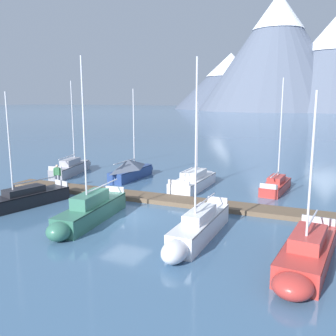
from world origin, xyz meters
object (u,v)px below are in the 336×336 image
object	(u,v)px
sailboat_nearest_berth	(73,167)
sailboat_mid_dock_starboard	(88,211)
sailboat_mid_dock_port	(131,169)
sailboat_outer_slip	(197,228)
sailboat_second_berth	(20,199)
sailboat_end_of_dock	(277,184)
sailboat_last_slip	(306,255)
person_on_dock	(57,174)
sailboat_far_berth	(196,180)

from	to	relation	value
sailboat_nearest_berth	sailboat_mid_dock_starboard	size ratio (longest dim) A/B	0.94
sailboat_mid_dock_port	sailboat_outer_slip	size ratio (longest dim) A/B	0.88
sailboat_second_berth	sailboat_mid_dock_starboard	world-z (taller)	sailboat_mid_dock_starboard
sailboat_end_of_dock	sailboat_last_slip	xyz separation A→B (m)	(3.49, -13.56, 0.12)
sailboat_second_berth	person_on_dock	size ratio (longest dim) A/B	4.45
sailboat_second_berth	sailboat_mid_dock_port	xyz separation A→B (m)	(1.89, 10.99, 0.32)
sailboat_mid_dock_starboard	sailboat_far_berth	world-z (taller)	sailboat_mid_dock_starboard
sailboat_mid_dock_port	person_on_dock	distance (m)	6.79
sailboat_mid_dock_starboard	person_on_dock	world-z (taller)	sailboat_mid_dock_starboard
sailboat_far_berth	sailboat_outer_slip	bearing A→B (deg)	-68.05
sailboat_second_berth	sailboat_mid_dock_port	distance (m)	11.15
sailboat_second_berth	sailboat_mid_dock_port	bearing A→B (deg)	80.27
sailboat_second_berth	sailboat_mid_dock_port	world-z (taller)	sailboat_mid_dock_port
sailboat_second_berth	sailboat_far_berth	bearing A→B (deg)	51.62
sailboat_last_slip	person_on_dock	xyz separation A→B (m)	(-19.23, 6.31, 0.64)
sailboat_end_of_dock	sailboat_last_slip	bearing A→B (deg)	-75.58
sailboat_outer_slip	sailboat_end_of_dock	distance (m)	12.76
sailboat_last_slip	person_on_dock	bearing A→B (deg)	161.84
sailboat_mid_dock_starboard	person_on_dock	bearing A→B (deg)	142.79
sailboat_far_berth	sailboat_end_of_dock	xyz separation A→B (m)	(6.16, 1.81, -0.07)
sailboat_mid_dock_starboard	sailboat_last_slip	size ratio (longest dim) A/B	1.26
sailboat_second_berth	sailboat_last_slip	distance (m)	17.97
sailboat_far_berth	sailboat_nearest_berth	bearing A→B (deg)	179.20
sailboat_second_berth	sailboat_end_of_dock	world-z (taller)	sailboat_end_of_dock
sailboat_last_slip	person_on_dock	world-z (taller)	sailboat_last_slip
sailboat_mid_dock_starboard	sailboat_last_slip	world-z (taller)	sailboat_mid_dock_starboard
sailboat_nearest_berth	sailboat_end_of_dock	size ratio (longest dim) A/B	1.01
sailboat_end_of_dock	person_on_dock	size ratio (longest dim) A/B	5.12
sailboat_nearest_berth	sailboat_mid_dock_port	bearing A→B (deg)	3.25
sailboat_far_berth	sailboat_end_of_dock	distance (m)	6.42
sailboat_end_of_dock	sailboat_far_berth	bearing A→B (deg)	-163.59
sailboat_mid_dock_port	sailboat_end_of_dock	xyz separation A→B (m)	(12.55, 1.27, -0.38)
sailboat_nearest_berth	sailboat_mid_dock_port	size ratio (longest dim) A/B	1.10
sailboat_far_berth	sailboat_outer_slip	world-z (taller)	sailboat_outer_slip
sailboat_mid_dock_port	sailboat_nearest_berth	bearing A→B (deg)	-176.75
sailboat_outer_slip	sailboat_last_slip	bearing A→B (deg)	-9.96
sailboat_second_berth	sailboat_last_slip	bearing A→B (deg)	-4.14
sailboat_far_berth	person_on_dock	size ratio (longest dim) A/B	4.25
sailboat_end_of_dock	person_on_dock	bearing A→B (deg)	-155.26
sailboat_mid_dock_starboard	sailboat_last_slip	xyz separation A→B (m)	(11.94, -0.77, -0.07)
sailboat_end_of_dock	sailboat_second_berth	bearing A→B (deg)	-139.65
sailboat_far_berth	sailboat_last_slip	xyz separation A→B (m)	(9.65, -11.75, 0.05)
sailboat_nearest_berth	sailboat_last_slip	bearing A→B (deg)	-28.02
sailboat_mid_dock_starboard	sailboat_last_slip	bearing A→B (deg)	-3.70
sailboat_mid_dock_port	sailboat_last_slip	xyz separation A→B (m)	(16.04, -12.29, -0.26)
sailboat_nearest_berth	person_on_dock	xyz separation A→B (m)	(3.18, -5.62, 0.65)
sailboat_far_berth	sailboat_last_slip	world-z (taller)	sailboat_last_slip
sailboat_outer_slip	sailboat_last_slip	distance (m)	5.37
sailboat_mid_dock_port	sailboat_far_berth	size ratio (longest dim) A/B	1.11
person_on_dock	sailboat_end_of_dock	bearing A→B (deg)	24.74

